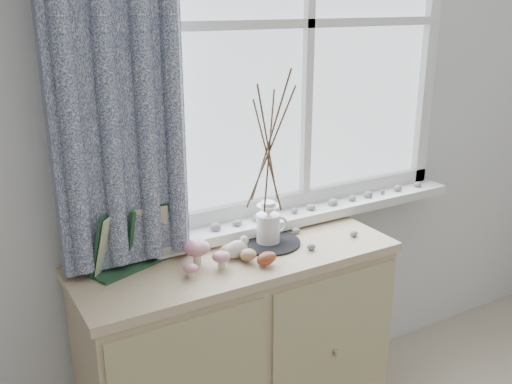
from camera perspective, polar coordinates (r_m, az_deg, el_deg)
sideboard at (r=2.31m, az=-1.70°, el=-15.94°), size 1.20×0.45×0.85m
botanical_book at (r=1.98m, az=-12.36°, el=-4.72°), size 0.35×0.23×0.23m
toadstool_cluster at (r=2.00m, az=-5.45°, el=-6.07°), size 0.18×0.15×0.09m
wooden_eggs at (r=2.04m, az=-0.85°, el=-6.25°), size 0.14×0.17×0.07m
songbird_figurine at (r=2.07m, az=-2.01°, el=-5.64°), size 0.15×0.10×0.07m
crocheted_doily at (r=2.20m, az=1.21°, el=-5.05°), size 0.25×0.25×0.01m
twig_pitcher at (r=2.07m, az=1.29°, el=4.78°), size 0.32×0.32×0.68m
sideboard_pebbles at (r=2.24m, az=6.46°, el=-4.49°), size 0.25×0.19×0.02m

